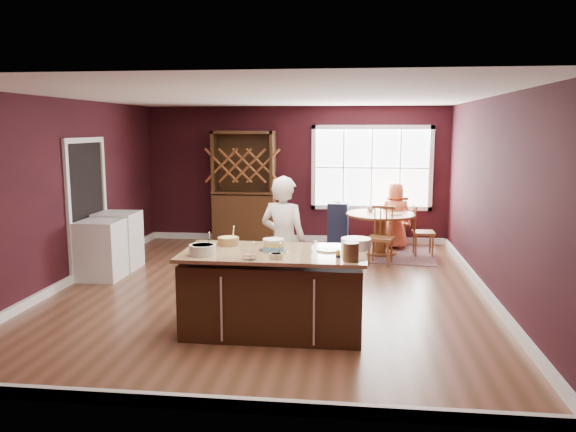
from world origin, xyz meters
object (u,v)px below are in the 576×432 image
(chair_east, at_px, (424,230))
(chair_north, at_px, (396,221))
(dryer, at_px, (118,241))
(kitchen_island, at_px, (274,293))
(hutch, at_px, (244,187))
(layer_cake, at_px, (273,245))
(chair_south, at_px, (381,236))
(washer, at_px, (101,250))
(high_chair, at_px, (338,225))
(baker, at_px, (284,243))
(seated_woman, at_px, (395,216))
(toddler, at_px, (340,207))
(dining_table, at_px, (381,225))

(chair_east, xyz_separation_m, chair_north, (-0.43, 0.78, 0.03))
(chair_north, relative_size, dryer, 1.07)
(kitchen_island, xyz_separation_m, hutch, (-1.28, 4.83, 0.67))
(chair_east, distance_m, dryer, 5.28)
(layer_cake, distance_m, chair_south, 3.57)
(chair_south, relative_size, hutch, 0.45)
(washer, bearing_deg, chair_east, 23.27)
(chair_north, distance_m, high_chair, 1.18)
(chair_south, bearing_deg, high_chair, 137.59)
(washer, bearing_deg, kitchen_island, -32.83)
(baker, bearing_deg, dryer, -11.00)
(seated_woman, relative_size, toddler, 4.87)
(hutch, bearing_deg, dryer, -125.56)
(dining_table, bearing_deg, high_chair, 155.48)
(baker, relative_size, high_chair, 1.84)
(chair_east, relative_size, dryer, 1.00)
(chair_north, distance_m, toddler, 1.20)
(kitchen_island, bearing_deg, washer, 147.17)
(chair_south, distance_m, seated_woman, 1.36)
(kitchen_island, relative_size, layer_cake, 6.19)
(baker, height_order, washer, baker)
(chair_south, relative_size, high_chair, 1.07)
(layer_cake, xyz_separation_m, chair_south, (1.35, 3.27, -0.49))
(chair_north, xyz_separation_m, seated_woman, (-0.04, -0.23, 0.14))
(baker, xyz_separation_m, layer_cake, (-0.02, -0.78, 0.14))
(baker, xyz_separation_m, hutch, (-1.29, 4.03, 0.26))
(layer_cake, distance_m, chair_north, 5.14)
(kitchen_island, xyz_separation_m, dryer, (-2.92, 2.53, 0.02))
(layer_cake, height_order, chair_south, layer_cake)
(dining_table, distance_m, seated_woman, 0.61)
(chair_south, bearing_deg, chair_north, 91.34)
(toddler, bearing_deg, kitchen_island, -97.93)
(kitchen_island, height_order, washer, kitchen_island)
(kitchen_island, height_order, high_chair, high_chair)
(dining_table, xyz_separation_m, hutch, (-2.65, 0.73, 0.58))
(layer_cake, relative_size, seated_woman, 0.26)
(chair_north, bearing_deg, hutch, -0.99)
(kitchen_island, distance_m, chair_east, 4.59)
(chair_north, xyz_separation_m, washer, (-4.63, -2.95, -0.05))
(dining_table, distance_m, layer_cake, 4.32)
(high_chair, bearing_deg, chair_north, 22.99)
(high_chair, relative_size, toddler, 3.55)
(chair_east, height_order, washer, chair_east)
(seated_woman, bearing_deg, washer, 29.10)
(washer, bearing_deg, seated_woman, 30.72)
(kitchen_island, relative_size, hutch, 0.92)
(hutch, bearing_deg, baker, -72.26)
(chair_east, xyz_separation_m, high_chair, (-1.54, 0.39, -0.00))
(chair_east, relative_size, high_chair, 1.00)
(kitchen_island, bearing_deg, baker, 89.37)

